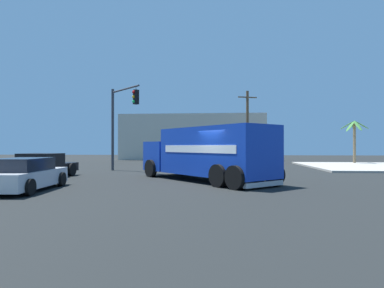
{
  "coord_description": "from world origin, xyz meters",
  "views": [
    {
      "loc": [
        -0.25,
        -15.13,
        1.79
      ],
      "look_at": [
        -1.69,
        2.05,
        1.9
      ],
      "focal_mm": 30.38,
      "sensor_mm": 36.0,
      "label": 1
    }
  ],
  "objects": [
    {
      "name": "sidewalk_corner_far",
      "position": [
        13.31,
        13.31,
        0.07
      ],
      "size": [
        12.05,
        12.05,
        0.14
      ],
      "primitive_type": "cube",
      "color": "#9E998E",
      "rests_on": "ground"
    },
    {
      "name": "delivery_truck",
      "position": [
        -0.93,
        1.59,
        1.44
      ],
      "size": [
        7.53,
        8.02,
        2.72
      ],
      "color": "#1438AD",
      "rests_on": "ground"
    },
    {
      "name": "ground_plane",
      "position": [
        0.0,
        0.0,
        0.0
      ],
      "size": [
        100.0,
        100.0,
        0.0
      ],
      "primitive_type": "plane",
      "color": "black"
    },
    {
      "name": "sedan_silver",
      "position": [
        -8.06,
        -2.71,
        0.63
      ],
      "size": [
        2.31,
        4.43,
        1.31
      ],
      "color": "#B7BABF",
      "rests_on": "ground"
    },
    {
      "name": "palm_tree_far",
      "position": [
        13.07,
        18.13,
        2.92
      ],
      "size": [
        2.58,
        2.65,
        4.18
      ],
      "color": "#7A6647",
      "rests_on": "sidewalk_corner_far"
    },
    {
      "name": "utility_pole",
      "position": [
        2.89,
        21.25,
        4.1
      ],
      "size": [
        2.12,
        0.83,
        7.92
      ],
      "color": "brown",
      "rests_on": "ground"
    },
    {
      "name": "pickup_black",
      "position": [
        -10.23,
        2.08,
        0.73
      ],
      "size": [
        2.62,
        5.36,
        1.38
      ],
      "color": "black",
      "rests_on": "ground"
    },
    {
      "name": "building_backdrop",
      "position": [
        -3.8,
        28.66,
        2.97
      ],
      "size": [
        18.9,
        6.0,
        5.94
      ],
      "primitive_type": "cube",
      "color": "beige",
      "rests_on": "ground"
    },
    {
      "name": "traffic_light_primary",
      "position": [
        -7.27,
        7.39,
        3.92
      ],
      "size": [
        2.75,
        2.74,
        6.0
      ],
      "color": "#38383D",
      "rests_on": "ground"
    }
  ]
}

